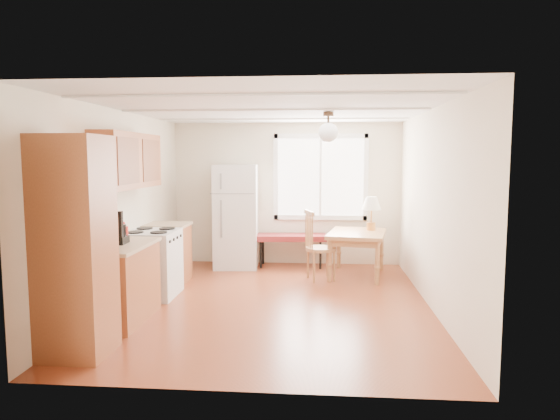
# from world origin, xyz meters

# --- Properties ---
(room_shell) EXTENTS (4.60, 5.60, 2.62)m
(room_shell) POSITION_xyz_m (0.00, 0.00, 1.25)
(room_shell) COLOR #602513
(room_shell) RESTS_ON ground
(kitchen_run) EXTENTS (0.65, 3.40, 2.20)m
(kitchen_run) POSITION_xyz_m (-1.72, -0.63, 0.84)
(kitchen_run) COLOR brown
(kitchen_run) RESTS_ON ground
(window_unit) EXTENTS (1.64, 0.05, 1.51)m
(window_unit) POSITION_xyz_m (0.60, 2.47, 1.55)
(window_unit) COLOR white
(window_unit) RESTS_ON room_shell
(pendant_light) EXTENTS (0.26, 0.26, 0.40)m
(pendant_light) POSITION_xyz_m (0.70, 0.40, 2.24)
(pendant_light) COLOR #2F2015
(pendant_light) RESTS_ON room_shell
(refrigerator) EXTENTS (0.78, 0.78, 1.77)m
(refrigerator) POSITION_xyz_m (-0.84, 2.12, 0.88)
(refrigerator) COLOR silver
(refrigerator) RESTS_ON ground
(bench) EXTENTS (1.24, 0.53, 0.56)m
(bench) POSITION_xyz_m (0.10, 2.22, 0.50)
(bench) COLOR maroon
(bench) RESTS_ON ground
(dining_table) EXTENTS (1.04, 1.27, 0.71)m
(dining_table) POSITION_xyz_m (1.19, 1.60, 0.61)
(dining_table) COLOR #946239
(dining_table) RESTS_ON ground
(chair) EXTENTS (0.52, 0.51, 1.08)m
(chair) POSITION_xyz_m (0.52, 1.28, 0.62)
(chair) COLOR #946239
(chair) RESTS_ON ground
(table_lamp) EXTENTS (0.32, 0.32, 0.55)m
(table_lamp) POSITION_xyz_m (1.43, 1.82, 1.11)
(table_lamp) COLOR #CC8941
(table_lamp) RESTS_ON dining_table
(coffee_maker) EXTENTS (0.20, 0.26, 0.39)m
(coffee_maker) POSITION_xyz_m (-1.72, -0.83, 1.04)
(coffee_maker) COLOR black
(coffee_maker) RESTS_ON kitchen_run
(kettle) EXTENTS (0.12, 0.12, 0.24)m
(kettle) POSITION_xyz_m (-1.73, -0.63, 1.00)
(kettle) COLOR red
(kettle) RESTS_ON kitchen_run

